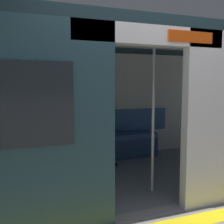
{
  "coord_description": "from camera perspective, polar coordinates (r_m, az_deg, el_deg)",
  "views": [
    {
      "loc": [
        1.42,
        2.58,
        1.46
      ],
      "look_at": [
        -0.05,
        -1.27,
        1.03
      ],
      "focal_mm": 43.83,
      "sensor_mm": 36.0,
      "label": 1
    }
  ],
  "objects": [
    {
      "name": "ground_plane",
      "position": [
        3.29,
        7.58,
        -20.45
      ],
      "size": [
        60.0,
        60.0,
        0.0
      ],
      "primitive_type": "plane",
      "color": "gray"
    },
    {
      "name": "train_car",
      "position": [
        4.02,
        -1.0,
        5.79
      ],
      "size": [
        6.4,
        2.77,
        2.18
      ],
      "color": "silver",
      "rests_on": "ground_plane"
    },
    {
      "name": "grab_pole_far",
      "position": [
        3.66,
        8.57,
        -1.02
      ],
      "size": [
        0.04,
        0.04,
        2.04
      ],
      "primitive_type": "cylinder",
      "color": "silver",
      "rests_on": "ground_plane"
    },
    {
      "name": "grab_pole_door",
      "position": [
        3.27,
        -2.05,
        -1.8
      ],
      "size": [
        0.04,
        0.04,
        2.04
      ],
      "primitive_type": "cylinder",
      "color": "silver",
      "rests_on": "ground_plane"
    },
    {
      "name": "book",
      "position": [
        5.34,
        0.04,
        -4.44
      ],
      "size": [
        0.18,
        0.24,
        0.03
      ],
      "primitive_type": "cube",
      "rotation": [
        0.0,
        0.0,
        -0.14
      ],
      "color": "#33723F",
      "rests_on": "bench_seat"
    },
    {
      "name": "handbag",
      "position": [
        5.08,
        -8.54,
        -4.24
      ],
      "size": [
        0.26,
        0.15,
        0.17
      ],
      "color": "#262D4C",
      "rests_on": "bench_seat"
    },
    {
      "name": "person_seated",
      "position": [
        5.08,
        -2.83,
        -2.68
      ],
      "size": [
        0.55,
        0.71,
        1.21
      ],
      "color": "#4C8CC6",
      "rests_on": "ground_plane"
    },
    {
      "name": "bench_seat",
      "position": [
        5.15,
        -4.48,
        -6.29
      ],
      "size": [
        2.69,
        0.44,
        0.48
      ],
      "color": "#38609E",
      "rests_on": "ground_plane"
    }
  ]
}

